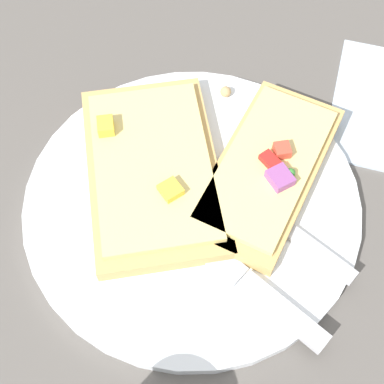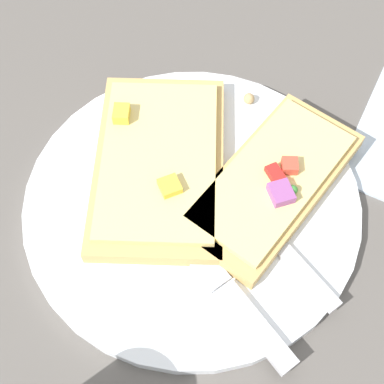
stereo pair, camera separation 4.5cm
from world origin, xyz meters
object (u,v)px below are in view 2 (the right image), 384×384
Objects in this scene: knife at (217,278)px; pizza_slice_corner at (272,182)px; plate at (192,201)px; fork at (239,202)px; pizza_slice_main at (159,162)px.

knife is 0.10m from pizza_slice_corner.
pizza_slice_corner is (0.04, -0.06, 0.02)m from plate.
plate is at bearing 46.19° from fork.
pizza_slice_main is 1.14× the size of pizza_slice_corner.
knife is 0.90× the size of pizza_slice_main.
pizza_slice_corner is (0.10, -0.00, 0.01)m from knife.
fork is 0.03m from pizza_slice_corner.
fork is at bearing -22.92° from pizza_slice_corner.
pizza_slice_main is 0.10m from pizza_slice_corner.
knife is 0.11m from pizza_slice_main.
plate is 1.48× the size of fork.
pizza_slice_corner is at bearing -66.33° from knife.
fork is at bearing 64.89° from pizza_slice_main.
pizza_slice_main reaches higher than plate.
pizza_slice_main reaches higher than pizza_slice_corner.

